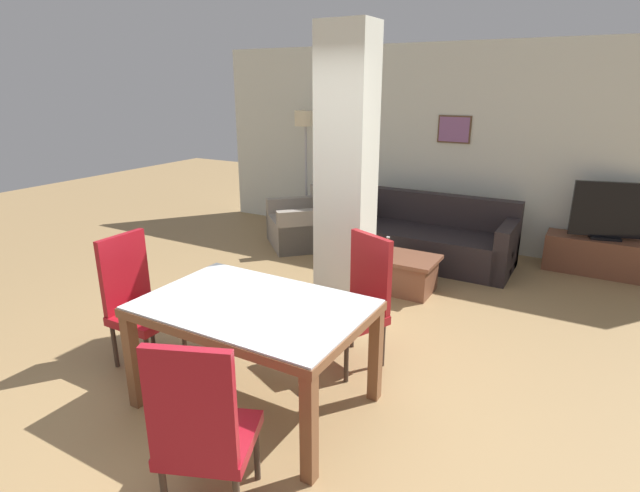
{
  "coord_description": "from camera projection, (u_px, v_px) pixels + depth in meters",
  "views": [
    {
      "loc": [
        1.92,
        -2.45,
        2.19
      ],
      "look_at": [
        0.0,
        0.91,
        0.92
      ],
      "focal_mm": 28.0,
      "sensor_mm": 36.0,
      "label": 1
    }
  ],
  "objects": [
    {
      "name": "armchair",
      "position": [
        305.0,
        226.0,
        7.02
      ],
      "size": [
        1.25,
        1.25,
        0.77
      ],
      "rotation": [
        0.0,
        0.0,
        2.37
      ],
      "color": "gray",
      "rests_on": "ground_plane"
    },
    {
      "name": "back_wall",
      "position": [
        446.0,
        148.0,
        6.79
      ],
      "size": [
        7.2,
        0.09,
        2.7
      ],
      "color": "silver",
      "rests_on": "ground_plane"
    },
    {
      "name": "floor_lamp",
      "position": [
        306.0,
        130.0,
        7.4
      ],
      "size": [
        0.33,
        0.33,
        1.81
      ],
      "color": "#B7B7BC",
      "rests_on": "ground_plane"
    },
    {
      "name": "dining_chair_near_right",
      "position": [
        202.0,
        428.0,
        2.49
      ],
      "size": [
        0.6,
        0.6,
        1.06
      ],
      "rotation": [
        0.0,
        0.0,
        0.39
      ],
      "color": "maroon",
      "rests_on": "ground_plane"
    },
    {
      "name": "tv_stand",
      "position": [
        601.0,
        256.0,
        5.95
      ],
      "size": [
        1.24,
        0.4,
        0.44
      ],
      "color": "brown",
      "rests_on": "ground_plane"
    },
    {
      "name": "sofa",
      "position": [
        430.0,
        240.0,
        6.37
      ],
      "size": [
        2.05,
        0.9,
        0.82
      ],
      "rotation": [
        0.0,
        0.0,
        3.14
      ],
      "color": "black",
      "rests_on": "ground_plane"
    },
    {
      "name": "coffee_table",
      "position": [
        404.0,
        273.0,
        5.46
      ],
      "size": [
        0.71,
        0.55,
        0.4
      ],
      "color": "brown",
      "rests_on": "ground_plane"
    },
    {
      "name": "tv_screen",
      "position": [
        609.0,
        212.0,
        5.78
      ],
      "size": [
        0.8,
        0.27,
        0.68
      ],
      "rotation": [
        0.0,
        0.0,
        3.38
      ],
      "color": "black",
      "rests_on": "tv_stand"
    },
    {
      "name": "ground_plane",
      "position": [
        257.0,
        401.0,
        3.61
      ],
      "size": [
        18.0,
        18.0,
        0.0
      ],
      "primitive_type": "plane",
      "color": "#99794E"
    },
    {
      "name": "dining_chair_far_right",
      "position": [
        359.0,
        299.0,
        3.98
      ],
      "size": [
        0.61,
        0.61,
        1.06
      ],
      "rotation": [
        0.0,
        0.0,
        2.73
      ],
      "color": "maroon",
      "rests_on": "ground_plane"
    },
    {
      "name": "dining_table",
      "position": [
        254.0,
        324.0,
        3.41
      ],
      "size": [
        1.53,
        1.01,
        0.77
      ],
      "color": "brown",
      "rests_on": "ground_plane"
    },
    {
      "name": "divider_pillar",
      "position": [
        346.0,
        178.0,
        4.62
      ],
      "size": [
        0.49,
        0.37,
        2.7
      ],
      "color": "silver",
      "rests_on": "ground_plane"
    },
    {
      "name": "bottle",
      "position": [
        388.0,
        250.0,
        5.32
      ],
      "size": [
        0.08,
        0.08,
        0.24
      ],
      "color": "#4C2D14",
      "rests_on": "coffee_table"
    },
    {
      "name": "dining_chair_head_left",
      "position": [
        137.0,
        299.0,
        3.99
      ],
      "size": [
        0.46,
        0.46,
        1.06
      ],
      "rotation": [
        0.0,
        0.0,
        -1.57
      ],
      "color": "maroon",
      "rests_on": "ground_plane"
    }
  ]
}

